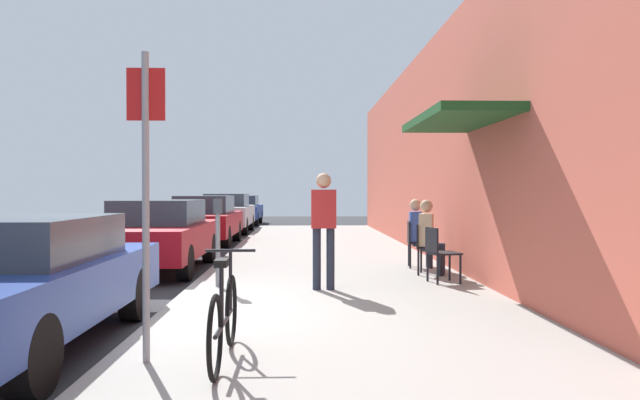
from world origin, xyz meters
name	(u,v)px	position (x,y,z in m)	size (l,w,h in m)	color
ground_plane	(159,321)	(0.00, 0.00, 0.00)	(60.00, 60.00, 0.00)	#2D2D30
sidewalk_slab	(336,288)	(2.25, 2.00, 0.06)	(4.50, 32.00, 0.12)	#9E9B93
building_facade	(491,136)	(4.64, 2.00, 2.42)	(1.40, 32.00, 4.83)	#BC5442
parked_car_0	(14,280)	(-1.10, -1.31, 0.69)	(1.80, 4.40, 1.30)	navy
parked_car_1	(158,234)	(-1.10, 4.61, 0.72)	(1.80, 4.40, 1.38)	maroon
parked_car_2	(204,220)	(-1.10, 10.26, 0.74)	(1.80, 4.40, 1.43)	maroon
parked_car_3	(227,212)	(-1.10, 15.51, 0.76)	(1.80, 4.40, 1.46)	#B7B7BC
parked_car_4	(241,209)	(-1.10, 20.95, 0.71)	(1.80, 4.40, 1.36)	navy
parking_meter	(218,236)	(0.45, 1.83, 0.89)	(0.12, 0.10, 1.32)	slate
street_sign	(146,181)	(0.40, -2.17, 1.64)	(0.32, 0.06, 2.60)	gray
bicycle_0	(224,319)	(1.05, -2.18, 0.48)	(0.46, 1.71, 0.90)	black
cafe_chair_0	(439,251)	(3.86, 2.09, 0.62)	(0.52, 0.52, 0.87)	black
cafe_chair_1	(426,245)	(3.87, 3.07, 0.62)	(0.56, 0.56, 0.87)	black
seated_patron_1	(430,234)	(3.92, 3.05, 0.82)	(0.51, 0.46, 1.29)	#232838
cafe_chair_2	(415,241)	(3.86, 4.03, 0.62)	(0.49, 0.49, 0.87)	black
seated_patron_2	(419,230)	(3.92, 4.02, 0.82)	(0.46, 0.39, 1.29)	#232838
pedestrian_standing	(324,221)	(2.03, 1.49, 1.12)	(0.36, 0.22, 1.70)	#232838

